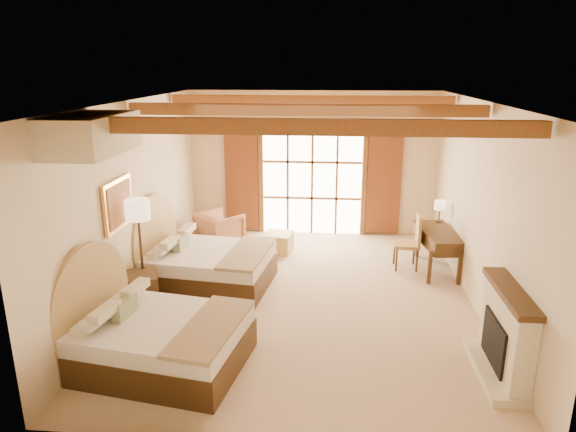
# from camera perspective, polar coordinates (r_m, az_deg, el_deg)

# --- Properties ---
(floor) EXTENTS (7.00, 7.00, 0.00)m
(floor) POSITION_cam_1_polar(r_m,az_deg,el_deg) (8.68, 1.65, -8.98)
(floor) COLOR #CCB08A
(floor) RESTS_ON ground
(wall_back) EXTENTS (5.50, 0.00, 5.50)m
(wall_back) POSITION_cam_1_polar(r_m,az_deg,el_deg) (11.54, 2.73, 5.81)
(wall_back) COLOR beige
(wall_back) RESTS_ON ground
(wall_left) EXTENTS (0.00, 7.00, 7.00)m
(wall_left) POSITION_cam_1_polar(r_m,az_deg,el_deg) (8.72, -16.63, 1.61)
(wall_left) COLOR beige
(wall_left) RESTS_ON ground
(wall_right) EXTENTS (0.00, 7.00, 7.00)m
(wall_right) POSITION_cam_1_polar(r_m,az_deg,el_deg) (8.44, 20.72, 0.76)
(wall_right) COLOR beige
(wall_right) RESTS_ON ground
(ceiling) EXTENTS (7.00, 7.00, 0.00)m
(ceiling) POSITION_cam_1_polar(r_m,az_deg,el_deg) (7.86, 1.84, 12.59)
(ceiling) COLOR #B87334
(ceiling) RESTS_ON ground
(ceiling_beams) EXTENTS (5.39, 4.60, 0.18)m
(ceiling_beams) POSITION_cam_1_polar(r_m,az_deg,el_deg) (7.87, 1.83, 11.71)
(ceiling_beams) COLOR brown
(ceiling_beams) RESTS_ON ceiling
(french_doors) EXTENTS (3.95, 0.08, 2.60)m
(french_doors) POSITION_cam_1_polar(r_m,az_deg,el_deg) (11.55, 2.70, 4.05)
(french_doors) COLOR white
(french_doors) RESTS_ON ground
(fireplace) EXTENTS (0.46, 1.40, 1.16)m
(fireplace) POSITION_cam_1_polar(r_m,az_deg,el_deg) (7.00, 22.90, -12.32)
(fireplace) COLOR beige
(fireplace) RESTS_ON ground
(painting) EXTENTS (0.06, 0.95, 0.75)m
(painting) POSITION_cam_1_polar(r_m,az_deg,el_deg) (7.99, -18.32, 1.26)
(painting) COLOR #EEAC50
(painting) RESTS_ON wall_left
(canopy_valance) EXTENTS (0.70, 1.40, 0.45)m
(canopy_valance) POSITION_cam_1_polar(r_m,az_deg,el_deg) (6.53, -21.03, 8.51)
(canopy_valance) COLOR beige
(canopy_valance) RESTS_ON ceiling
(bed_near) EXTENTS (2.31, 1.88, 1.36)m
(bed_near) POSITION_cam_1_polar(r_m,az_deg,el_deg) (6.96, -15.17, -12.66)
(bed_near) COLOR #402510
(bed_near) RESTS_ON floor
(bed_far) EXTENTS (2.29, 1.84, 1.39)m
(bed_far) POSITION_cam_1_polar(r_m,az_deg,el_deg) (9.13, -9.74, -5.04)
(bed_far) COLOR #402510
(bed_far) RESTS_ON floor
(nightstand) EXTENTS (0.70, 0.70, 0.65)m
(nightstand) POSITION_cam_1_polar(r_m,az_deg,el_deg) (8.35, -16.04, -8.30)
(nightstand) COLOR #402510
(nightstand) RESTS_ON floor
(floor_lamp) EXTENTS (0.38, 0.38, 1.77)m
(floor_lamp) POSITION_cam_1_polar(r_m,az_deg,el_deg) (8.16, -16.32, -0.03)
(floor_lamp) COLOR #3C2A1B
(floor_lamp) RESTS_ON floor
(armchair) EXTENTS (1.15, 1.15, 0.75)m
(armchair) POSITION_cam_1_polar(r_m,az_deg,el_deg) (10.94, -7.61, -1.53)
(armchair) COLOR #B37351
(armchair) RESTS_ON floor
(ottoman) EXTENTS (0.63, 0.63, 0.40)m
(ottoman) POSITION_cam_1_polar(r_m,az_deg,el_deg) (10.63, -1.10, -2.94)
(ottoman) COLOR tan
(ottoman) RESTS_ON floor
(desk) EXTENTS (0.80, 1.50, 0.77)m
(desk) POSITION_cam_1_polar(r_m,az_deg,el_deg) (10.03, 16.30, -3.54)
(desk) COLOR #402510
(desk) RESTS_ON floor
(desk_chair) EXTENTS (0.49, 0.49, 1.07)m
(desk_chair) POSITION_cam_1_polar(r_m,az_deg,el_deg) (10.00, 13.10, -3.84)
(desk_chair) COLOR #B3834D
(desk_chair) RESTS_ON floor
(desk_lamp) EXTENTS (0.22, 0.22, 0.43)m
(desk_lamp) POSITION_cam_1_polar(r_m,az_deg,el_deg) (10.36, 16.54, 1.07)
(desk_lamp) COLOR #3C2A1B
(desk_lamp) RESTS_ON desk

